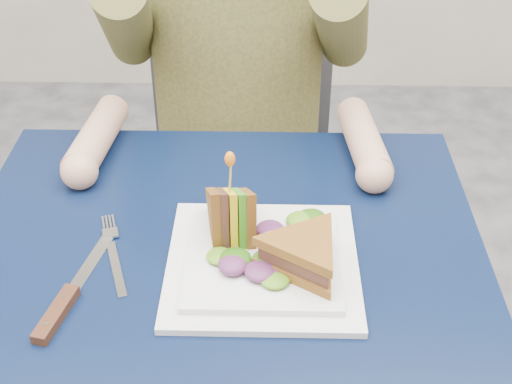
{
  "coord_description": "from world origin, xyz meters",
  "views": [
    {
      "loc": [
        0.07,
        -0.72,
        1.38
      ],
      "look_at": [
        0.05,
        0.06,
        0.82
      ],
      "focal_mm": 50.0,
      "sensor_mm": 36.0,
      "label": 1
    }
  ],
  "objects_px": {
    "chair": "(241,132)",
    "plate": "(263,262)",
    "sandwich_flat": "(304,254)",
    "knife": "(63,304)",
    "table": "(220,314)",
    "sandwich_upright": "(231,215)",
    "fork": "(114,256)"
  },
  "relations": [
    {
      "from": "plate",
      "to": "sandwich_upright",
      "type": "bearing_deg",
      "value": 134.36
    },
    {
      "from": "table",
      "to": "knife",
      "type": "height_order",
      "value": "knife"
    },
    {
      "from": "plate",
      "to": "knife",
      "type": "relative_size",
      "value": 1.18
    },
    {
      "from": "sandwich_upright",
      "to": "knife",
      "type": "distance_m",
      "value": 0.25
    },
    {
      "from": "sandwich_upright",
      "to": "plate",
      "type": "bearing_deg",
      "value": -45.64
    },
    {
      "from": "sandwich_upright",
      "to": "fork",
      "type": "height_order",
      "value": "sandwich_upright"
    },
    {
      "from": "chair",
      "to": "plate",
      "type": "height_order",
      "value": "chair"
    },
    {
      "from": "sandwich_flat",
      "to": "knife",
      "type": "height_order",
      "value": "sandwich_flat"
    },
    {
      "from": "knife",
      "to": "table",
      "type": "bearing_deg",
      "value": 19.76
    },
    {
      "from": "sandwich_upright",
      "to": "fork",
      "type": "xyz_separation_m",
      "value": [
        -0.16,
        -0.03,
        -0.05
      ]
    },
    {
      "from": "fork",
      "to": "knife",
      "type": "xyz_separation_m",
      "value": [
        -0.05,
        -0.1,
        0.0
      ]
    },
    {
      "from": "plate",
      "to": "knife",
      "type": "distance_m",
      "value": 0.27
    },
    {
      "from": "table",
      "to": "knife",
      "type": "bearing_deg",
      "value": -160.24
    },
    {
      "from": "table",
      "to": "fork",
      "type": "xyz_separation_m",
      "value": [
        -0.15,
        0.03,
        0.08
      ]
    },
    {
      "from": "table",
      "to": "plate",
      "type": "relative_size",
      "value": 2.88
    },
    {
      "from": "chair",
      "to": "plate",
      "type": "distance_m",
      "value": 0.71
    },
    {
      "from": "plate",
      "to": "fork",
      "type": "distance_m",
      "value": 0.21
    },
    {
      "from": "chair",
      "to": "knife",
      "type": "height_order",
      "value": "chair"
    },
    {
      "from": "sandwich_flat",
      "to": "knife",
      "type": "distance_m",
      "value": 0.32
    },
    {
      "from": "sandwich_flat",
      "to": "sandwich_upright",
      "type": "distance_m",
      "value": 0.12
    },
    {
      "from": "table",
      "to": "fork",
      "type": "height_order",
      "value": "fork"
    },
    {
      "from": "sandwich_flat",
      "to": "knife",
      "type": "xyz_separation_m",
      "value": [
        -0.31,
        -0.06,
        -0.04
      ]
    },
    {
      "from": "sandwich_flat",
      "to": "sandwich_upright",
      "type": "xyz_separation_m",
      "value": [
        -0.1,
        0.07,
        0.01
      ]
    },
    {
      "from": "chair",
      "to": "sandwich_upright",
      "type": "height_order",
      "value": "chair"
    },
    {
      "from": "fork",
      "to": "chair",
      "type": "bearing_deg",
      "value": 77.48
    },
    {
      "from": "table",
      "to": "chair",
      "type": "distance_m",
      "value": 0.7
    },
    {
      "from": "table",
      "to": "plate",
      "type": "xyz_separation_m",
      "value": [
        0.06,
        0.01,
        0.09
      ]
    },
    {
      "from": "sandwich_flat",
      "to": "knife",
      "type": "bearing_deg",
      "value": -169.3
    },
    {
      "from": "table",
      "to": "sandwich_upright",
      "type": "distance_m",
      "value": 0.15
    },
    {
      "from": "sandwich_upright",
      "to": "sandwich_flat",
      "type": "bearing_deg",
      "value": -35.26
    },
    {
      "from": "sandwich_upright",
      "to": "knife",
      "type": "height_order",
      "value": "sandwich_upright"
    },
    {
      "from": "plate",
      "to": "knife",
      "type": "height_order",
      "value": "plate"
    }
  ]
}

